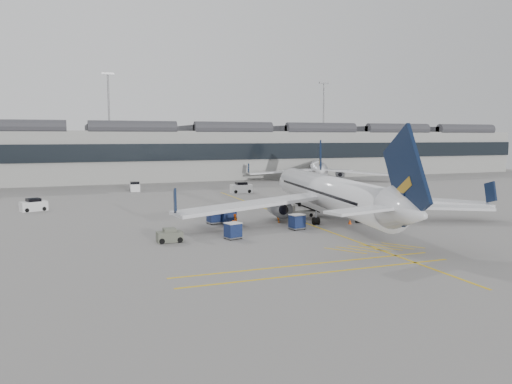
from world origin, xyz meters
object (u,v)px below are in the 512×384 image
object	(u,v)px
ramp_agent_a	(279,214)
pushback_tug	(170,236)
baggage_cart_a	(297,221)
ramp_agent_b	(235,221)
belt_loader	(297,212)
airliner_main	(332,194)

from	to	relation	value
ramp_agent_a	pushback_tug	world-z (taller)	ramp_agent_a
baggage_cart_a	ramp_agent_b	world-z (taller)	baggage_cart_a
baggage_cart_a	pushback_tug	xyz separation A→B (m)	(-13.87, -1.56, -0.29)
belt_loader	ramp_agent_a	size ratio (longest dim) A/B	2.39
pushback_tug	airliner_main	bearing A→B (deg)	13.30
airliner_main	ramp_agent_b	world-z (taller)	airliner_main
airliner_main	ramp_agent_a	size ratio (longest dim) A/B	20.87
ramp_agent_a	pushback_tug	bearing A→B (deg)	141.03
belt_loader	baggage_cart_a	world-z (taller)	belt_loader
airliner_main	ramp_agent_a	xyz separation A→B (m)	(-6.12, 1.33, -2.23)
airliner_main	belt_loader	size ratio (longest dim) A/B	8.74
ramp_agent_b	pushback_tug	bearing A→B (deg)	5.60
belt_loader	ramp_agent_a	world-z (taller)	ramp_agent_a
airliner_main	ramp_agent_a	world-z (taller)	airliner_main
ramp_agent_a	belt_loader	bearing A→B (deg)	-24.67
baggage_cart_a	ramp_agent_b	xyz separation A→B (m)	(-5.99, 2.93, -0.08)
airliner_main	belt_loader	bearing A→B (deg)	127.16
ramp_agent_b	pushback_tug	world-z (taller)	ramp_agent_b
belt_loader	pushback_tug	xyz separation A→B (m)	(-17.56, -9.21, 0.03)
belt_loader	baggage_cart_a	xyz separation A→B (m)	(-3.68, -7.65, 0.31)
baggage_cart_a	pushback_tug	size ratio (longest dim) A/B	0.75
baggage_cart_a	ramp_agent_b	bearing A→B (deg)	142.96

